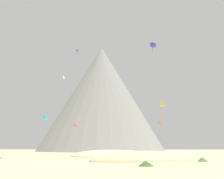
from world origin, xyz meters
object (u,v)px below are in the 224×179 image
at_px(bush_mid_center, 111,158).
at_px(kite_white_high, 64,78).
at_px(kite_orange_low, 160,123).
at_px(rock_massif, 100,101).
at_px(kite_indigo_high, 153,45).
at_px(bush_ridge_crest, 146,163).
at_px(bush_low_patch, 202,159).
at_px(kite_yellow_low, 162,105).
at_px(kite_violet_high, 77,50).
at_px(kite_rainbow_low, 76,125).
at_px(kite_cyan_low, 45,118).

height_order(bush_mid_center, kite_white_high, kite_white_high).
bearing_deg(kite_orange_low, kite_white_high, -104.22).
relative_size(rock_massif, kite_indigo_high, 32.43).
distance_m(bush_mid_center, kite_indigo_high, 39.56).
bearing_deg(bush_ridge_crest, bush_mid_center, 110.54).
bearing_deg(bush_low_patch, rock_massif, 106.89).
bearing_deg(kite_indigo_high, kite_yellow_low, -138.94).
bearing_deg(kite_white_high, bush_low_patch, -132.00).
distance_m(kite_orange_low, kite_indigo_high, 24.93).
relative_size(bush_low_patch, bush_mid_center, 1.17).
distance_m(bush_mid_center, bush_ridge_crest, 14.43).
xyz_separation_m(bush_low_patch, kite_violet_high, (-30.34, 44.88, 37.46)).
bearing_deg(kite_rainbow_low, kite_indigo_high, -19.06).
bearing_deg(kite_indigo_high, bush_ridge_crest, -148.82).
bearing_deg(rock_massif, kite_cyan_low, -103.70).
relative_size(kite_indigo_high, kite_yellow_low, 0.87).
xyz_separation_m(kite_white_high, kite_violet_high, (6.63, -7.13, 8.58)).
relative_size(kite_white_high, kite_rainbow_low, 2.17).
relative_size(kite_white_high, kite_indigo_high, 1.01).
relative_size(bush_mid_center, kite_violet_high, 0.45).
distance_m(bush_ridge_crest, kite_violet_high, 69.46).
bearing_deg(bush_ridge_crest, kite_yellow_low, 77.99).
xyz_separation_m(kite_white_high, kite_orange_low, (35.80, -12.02, -19.66)).
xyz_separation_m(rock_massif, kite_violet_high, (-2.49, -46.84, 10.40)).
xyz_separation_m(kite_violet_high, kite_yellow_low, (27.09, -28.69, -26.46)).
xyz_separation_m(bush_ridge_crest, kite_yellow_low, (5.45, 25.64, 11.02)).
height_order(kite_cyan_low, kite_indigo_high, kite_indigo_high).
xyz_separation_m(kite_white_high, kite_rainbow_low, (10.18, -19.57, -20.71)).
bearing_deg(kite_rainbow_low, bush_mid_center, -71.44).
height_order(kite_cyan_low, kite_violet_high, kite_violet_high).
height_order(kite_rainbow_low, kite_cyan_low, kite_cyan_low).
xyz_separation_m(kite_white_high, kite_cyan_low, (-2.94, -9.78, -17.29)).
bearing_deg(bush_mid_center, kite_cyan_low, 124.41).
bearing_deg(bush_low_patch, kite_cyan_low, 133.38).
bearing_deg(kite_cyan_low, kite_yellow_low, -165.76).
relative_size(kite_rainbow_low, kite_yellow_low, 0.40).
distance_m(kite_indigo_high, kite_violet_high, 32.85).
xyz_separation_m(kite_white_high, kite_yellow_low, (33.72, -35.82, -17.88)).
bearing_deg(kite_indigo_high, kite_rainbow_low, 116.11).
bearing_deg(rock_massif, kite_violet_high, -93.05).
height_order(bush_ridge_crest, kite_violet_high, kite_violet_high).
bearing_deg(bush_ridge_crest, kite_rainbow_low, 113.36).
bearing_deg(kite_indigo_high, kite_orange_low, 28.27).
bearing_deg(kite_orange_low, rock_massif, -148.38).
bearing_deg(rock_massif, bush_mid_center, -80.87).
distance_m(bush_low_patch, bush_mid_center, 14.35).
relative_size(kite_white_high, kite_orange_low, 0.60).
xyz_separation_m(bush_low_patch, kite_cyan_low, (-39.90, 42.22, 11.59)).
height_order(bush_mid_center, kite_indigo_high, kite_indigo_high).
distance_m(kite_white_high, kite_rainbow_low, 30.26).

